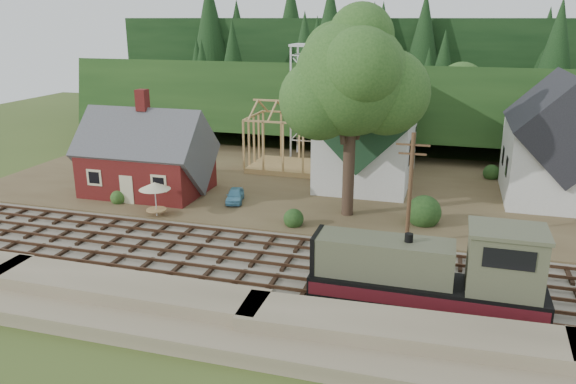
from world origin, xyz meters
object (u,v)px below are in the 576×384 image
(locomotive, at_px, (435,273))
(car_blue, at_px, (235,195))
(car_green, at_px, (144,180))
(patio_set, at_px, (155,187))

(locomotive, relative_size, car_blue, 3.69)
(locomotive, distance_m, car_green, 30.57)
(car_blue, distance_m, patio_set, 6.98)
(locomotive, height_order, car_blue, locomotive)
(car_green, bearing_deg, patio_set, -148.59)
(locomotive, relative_size, patio_set, 4.50)
(car_blue, relative_size, patio_set, 1.22)
(locomotive, xyz_separation_m, car_blue, (-16.70, 13.45, -1.28))
(car_green, xyz_separation_m, patio_set, (5.09, -6.87, 1.75))
(car_blue, xyz_separation_m, patio_set, (-4.61, -4.94, 1.74))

